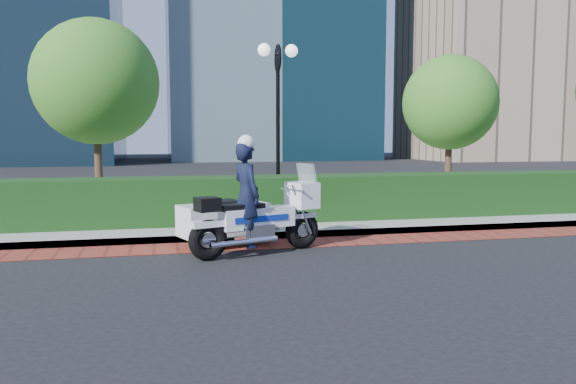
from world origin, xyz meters
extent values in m
plane|color=black|center=(0.00, 0.00, 0.00)|extent=(120.00, 120.00, 0.00)
cube|color=maroon|center=(0.00, 1.50, 0.01)|extent=(60.00, 1.00, 0.01)
cube|color=gray|center=(0.00, 6.00, 0.07)|extent=(60.00, 8.00, 0.15)
cube|color=black|center=(0.00, 3.60, 0.65)|extent=(18.00, 1.20, 1.00)
cylinder|color=black|center=(1.00, 5.20, 0.30)|extent=(0.30, 0.30, 0.30)
cylinder|color=black|center=(1.00, 5.20, 2.15)|extent=(0.10, 0.10, 3.70)
cylinder|color=black|center=(1.00, 5.20, 4.00)|extent=(0.04, 0.70, 0.70)
sphere|color=white|center=(0.65, 5.20, 4.20)|extent=(0.32, 0.32, 0.32)
sphere|color=white|center=(1.35, 5.20, 4.20)|extent=(0.32, 0.32, 0.32)
cylinder|color=#332319|center=(-3.50, 6.50, 1.23)|extent=(0.20, 0.20, 2.17)
sphere|color=#236619|center=(-3.50, 6.50, 3.44)|extent=(3.20, 3.20, 3.20)
cylinder|color=#332319|center=(6.50, 6.50, 1.11)|extent=(0.20, 0.20, 1.92)
sphere|color=#236619|center=(6.50, 6.50, 3.05)|extent=(2.80, 2.80, 2.80)
cube|color=gray|center=(28.00, 38.00, 14.00)|extent=(14.00, 12.00, 28.00)
torus|color=black|center=(-1.21, 0.37, 0.34)|extent=(0.72, 0.43, 0.69)
torus|color=black|center=(0.55, 1.00, 0.34)|extent=(0.72, 0.43, 0.69)
cube|color=silver|center=(-0.33, 0.68, 0.64)|extent=(1.38, 0.77, 0.35)
cube|color=silver|center=(-0.38, 0.66, 0.40)|extent=(0.68, 0.58, 0.29)
cube|color=silver|center=(0.55, 1.00, 0.99)|extent=(0.58, 0.68, 0.47)
cube|color=silver|center=(0.65, 1.03, 1.35)|extent=(0.29, 0.53, 0.42)
cube|color=black|center=(-0.62, 0.58, 0.85)|extent=(0.84, 0.56, 0.10)
cube|color=black|center=(-1.21, 0.37, 0.94)|extent=(0.45, 0.44, 0.23)
cube|color=silver|center=(-0.82, 1.44, 0.52)|extent=(1.76, 1.23, 0.57)
cube|color=black|center=(-0.92, 1.41, 0.83)|extent=(0.86, 0.73, 0.08)
torus|color=black|center=(-1.09, 1.88, 0.26)|extent=(0.55, 0.33, 0.52)
imported|color=black|center=(-0.52, 0.61, 1.05)|extent=(0.62, 0.76, 1.79)
sphere|color=white|center=(-0.52, 0.61, 1.93)|extent=(0.29, 0.29, 0.29)
camera|label=1|loc=(-1.97, -8.82, 2.04)|focal=35.00mm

